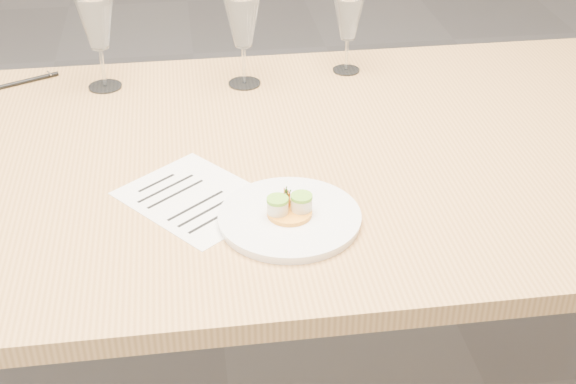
{
  "coord_description": "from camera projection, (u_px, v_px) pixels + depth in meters",
  "views": [
    {
      "loc": [
        -0.05,
        -1.39,
        1.56
      ],
      "look_at": [
        0.11,
        -0.22,
        0.8
      ],
      "focal_mm": 50.0,
      "sensor_mm": 36.0,
      "label": 1
    }
  ],
  "objects": [
    {
      "name": "dining_table",
      "position": [
        219.0,
        186.0,
        1.64
      ],
      "size": [
        2.4,
        1.0,
        0.75
      ],
      "color": "tan",
      "rests_on": "ground"
    },
    {
      "name": "dinner_plate",
      "position": [
        290.0,
        217.0,
        1.4
      ],
      "size": [
        0.25,
        0.25,
        0.07
      ],
      "rotation": [
        0.0,
        0.0,
        0.03
      ],
      "color": "white",
      "rests_on": "dining_table"
    },
    {
      "name": "recipe_sheet",
      "position": [
        197.0,
        198.0,
        1.47
      ],
      "size": [
        0.33,
        0.33,
        0.0
      ],
      "rotation": [
        0.0,
        0.0,
        0.67
      ],
      "color": "white",
      "rests_on": "dining_table"
    },
    {
      "name": "ballpoint_pen",
      "position": [
        28.0,
        81.0,
        1.9
      ],
      "size": [
        0.14,
        0.07,
        0.01
      ],
      "rotation": [
        0.0,
        0.0,
        0.45
      ],
      "color": "black",
      "rests_on": "dining_table"
    },
    {
      "name": "wine_glass_1",
      "position": [
        97.0,
        24.0,
        1.79
      ],
      "size": [
        0.09,
        0.09,
        0.22
      ],
      "color": "white",
      "rests_on": "dining_table"
    },
    {
      "name": "wine_glass_2",
      "position": [
        243.0,
        23.0,
        1.81
      ],
      "size": [
        0.09,
        0.09,
        0.22
      ],
      "color": "white",
      "rests_on": "dining_table"
    },
    {
      "name": "wine_glass_3",
      "position": [
        348.0,
        20.0,
        1.89
      ],
      "size": [
        0.07,
        0.07,
        0.19
      ],
      "color": "white",
      "rests_on": "dining_table"
    }
  ]
}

